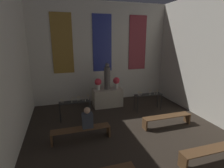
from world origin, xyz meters
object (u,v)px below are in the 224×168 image
Objects in this scene: pew_back_right at (167,118)px; flower_vase_left at (98,83)px; altar at (107,97)px; pew_third_right at (212,152)px; candle_rack_left at (75,104)px; pew_back_left at (81,131)px; flower_vase_right at (116,81)px; candle_rack_right at (148,97)px; statue at (107,77)px; person_seated at (87,119)px.

flower_vase_left is at bearing 128.28° from pew_back_right.
altar reaches higher than pew_third_right.
pew_back_right is (0.00, 2.17, 0.00)m from pew_third_right.
pew_third_right is at bearing -48.38° from candle_rack_left.
altar reaches higher than pew_back_left.
pew_back_right is (2.15, -2.72, -0.94)m from flower_vase_left.
pew_back_left is (-2.15, -2.72, -0.94)m from flower_vase_right.
candle_rack_right is (2.18, -1.09, -0.57)m from flower_vase_left.
candle_rack_left is (-2.17, -1.09, -0.57)m from flower_vase_right.
pew_back_left is at bearing -128.28° from flower_vase_right.
statue is 0.53m from flower_vase_right.
flower_vase_left is 0.94m from flower_vase_right.
flower_vase_right reaches higher than pew_back_left.
candle_rack_left is 1.66m from person_seated.
flower_vase_left is 1.74m from candle_rack_left.
pew_third_right is at bearing -71.06° from statue.
flower_vase_right reaches higher than person_seated.
person_seated is (-0.98, -2.72, -0.50)m from flower_vase_left.
statue is at bearing 108.94° from pew_third_right.
flower_vase_right is at bearing 54.80° from person_seated.
candle_rack_right is at bearing 25.75° from pew_back_left.
pew_back_left is (-1.68, -2.72, -0.14)m from altar.
statue is at bearing 32.48° from candle_rack_left.
flower_vase_left reaches higher than person_seated.
candle_rack_right is 0.66× the size of pew_back_left.
pew_back_left is (-1.21, -2.72, -0.94)m from flower_vase_left.
pew_back_left is at bearing -113.94° from flower_vase_left.
pew_third_right is (1.68, -4.89, -0.14)m from altar.
candle_rack_right is (1.24, -1.09, -0.57)m from flower_vase_right.
statue reaches higher than pew_back_right.
statue is 1.77× the size of person_seated.
pew_back_left is (-1.68, -2.72, -1.19)m from statue.
flower_vase_right is 3.12m from pew_back_right.
pew_back_right is at bearing 0.00° from pew_back_left.
flower_vase_left reaches higher than pew_third_right.
altar is at bearing -90.00° from statue.
pew_third_right is at bearing -76.12° from flower_vase_right.
altar is 5.18m from pew_third_right.
pew_back_right is (1.21, -2.72, -0.94)m from flower_vase_right.
flower_vase_right is at bearing 138.69° from candle_rack_right.
person_seated reaches higher than candle_rack_left.
pew_third_right is (2.15, -4.89, -0.94)m from flower_vase_left.
flower_vase_right reaches higher than candle_rack_right.
flower_vase_left is at bearing 41.32° from candle_rack_left.
person_seated is at bearing -118.04° from statue.
altar is 0.73× the size of pew_back_left.
candle_rack_right is at bearing -32.50° from altar.
candle_rack_left reaches higher than pew_back_right.
flower_vase_right is 0.28× the size of pew_back_left.
flower_vase_left is 3.12m from pew_back_left.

